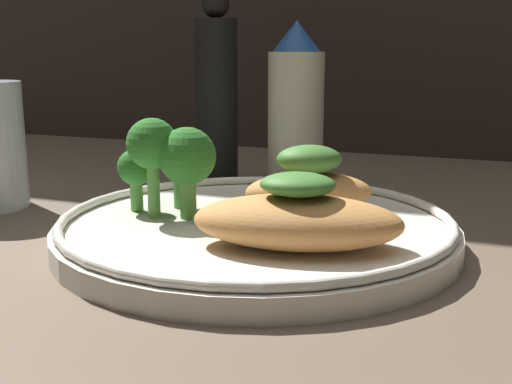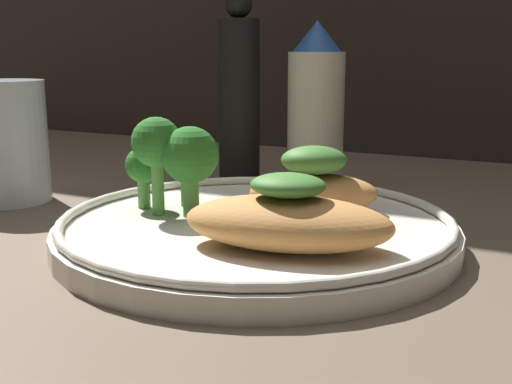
# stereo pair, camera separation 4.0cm
# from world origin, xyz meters

# --- Properties ---
(ground_plane) EXTENTS (1.80, 1.80, 0.01)m
(ground_plane) POSITION_xyz_m (0.00, 0.00, -0.01)
(ground_plane) COLOR brown
(plate) EXTENTS (0.25, 0.25, 0.02)m
(plate) POSITION_xyz_m (0.00, 0.00, 0.01)
(plate) COLOR silver
(plate) RESTS_ON ground_plane
(grilled_meat_front) EXTENTS (0.13, 0.08, 0.04)m
(grilled_meat_front) POSITION_xyz_m (0.04, -0.04, 0.03)
(grilled_meat_front) COLOR #BC7F42
(grilled_meat_front) RESTS_ON plate
(grilled_meat_middle) EXTENTS (0.10, 0.08, 0.05)m
(grilled_meat_middle) POSITION_xyz_m (0.02, 0.04, 0.03)
(grilled_meat_middle) COLOR #BC7F42
(grilled_meat_middle) RESTS_ON plate
(broccoli_bunch) EXTENTS (0.07, 0.06, 0.07)m
(broccoli_bunch) POSITION_xyz_m (-0.06, -0.00, 0.05)
(broccoli_bunch) COLOR #569942
(broccoli_bunch) RESTS_ON plate
(sauce_bottle) EXTENTS (0.05, 0.05, 0.15)m
(sauce_bottle) POSITION_xyz_m (-0.03, 0.17, 0.07)
(sauce_bottle) COLOR silver
(sauce_bottle) RESTS_ON ground_plane
(pepper_grinder) EXTENTS (0.04, 0.04, 0.17)m
(pepper_grinder) POSITION_xyz_m (-0.10, 0.17, 0.08)
(pepper_grinder) COLOR black
(pepper_grinder) RESTS_ON ground_plane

